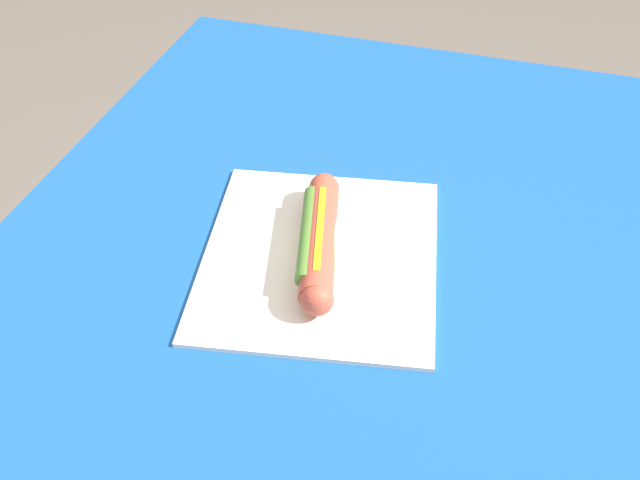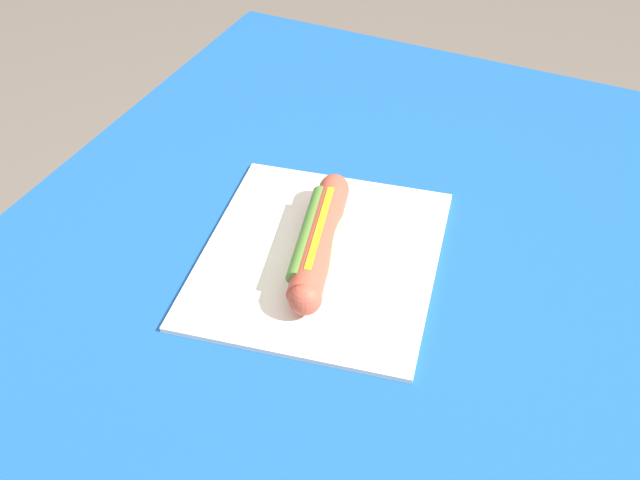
% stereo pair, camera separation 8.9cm
% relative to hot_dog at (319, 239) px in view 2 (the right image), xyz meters
% --- Properties ---
extents(dining_table, '(1.26, 0.87, 0.77)m').
position_rel_hot_dog_xyz_m(dining_table, '(-0.06, -0.03, -0.16)').
color(dining_table, brown).
rests_on(dining_table, ground).
extents(paper_wrapper, '(0.36, 0.33, 0.01)m').
position_rel_hot_dog_xyz_m(paper_wrapper, '(0.00, -0.00, -0.03)').
color(paper_wrapper, silver).
rests_on(paper_wrapper, dining_table).
extents(hot_dog, '(0.23, 0.09, 0.05)m').
position_rel_hot_dog_xyz_m(hot_dog, '(0.00, 0.00, 0.00)').
color(hot_dog, '#E5BC75').
rests_on(hot_dog, paper_wrapper).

